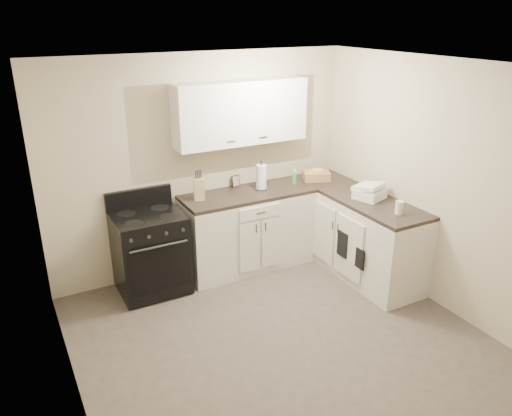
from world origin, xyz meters
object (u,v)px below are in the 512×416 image
paper_towel (261,177)px  wicker_basket (316,176)px  countertop_grill (370,194)px  knife_block (199,189)px  stove (151,253)px

paper_towel → wicker_basket: (0.76, -0.04, -0.09)m
countertop_grill → paper_towel: bearing=117.6°
knife_block → paper_towel: (0.78, -0.01, 0.02)m
paper_towel → stove: bearing=-177.6°
paper_towel → countertop_grill: 1.25m
knife_block → wicker_basket: knife_block is taller
stove → wicker_basket: wicker_basket is taller
stove → knife_block: 0.87m
knife_block → countertop_grill: knife_block is taller
knife_block → stove: bearing=-156.4°
knife_block → wicker_basket: 1.54m
stove → countertop_grill: bearing=-18.9°
knife_block → paper_towel: size_ratio=0.86×
stove → paper_towel: bearing=2.4°
paper_towel → countertop_grill: bearing=-43.0°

